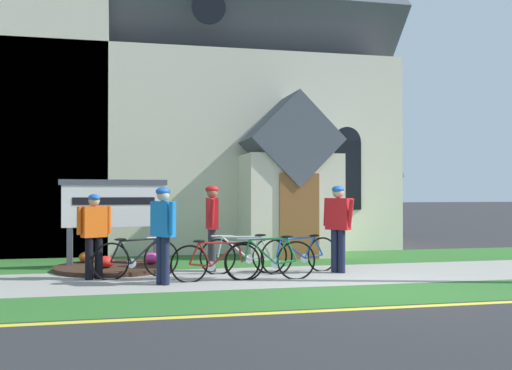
{
  "coord_description": "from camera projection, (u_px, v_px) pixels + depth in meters",
  "views": [
    {
      "loc": [
        -4.2,
        -9.32,
        1.66
      ],
      "look_at": [
        -1.09,
        4.36,
        1.81
      ],
      "focal_mm": 42.08,
      "sensor_mm": 36.0,
      "label": 1
    }
  ],
  "objects": [
    {
      "name": "sidewalk_slab",
      "position": [
        241.0,
        278.0,
        11.49
      ],
      "size": [
        32.0,
        2.79,
        0.01
      ],
      "primitive_type": "cube",
      "color": "#99968E",
      "rests_on": "ground"
    },
    {
      "name": "cyclist_in_yellow_jersey",
      "position": [
        338.0,
        221.0,
        12.16
      ],
      "size": [
        0.48,
        0.71,
        1.78
      ],
      "color": "#191E38",
      "rests_on": "ground"
    },
    {
      "name": "curb_paint_stripe",
      "position": [
        289.0,
        312.0,
        8.21
      ],
      "size": [
        28.0,
        0.16,
        0.01
      ],
      "primitive_type": "cube",
      "color": "yellow",
      "rests_on": "ground"
    },
    {
      "name": "cyclist_in_red_jersey",
      "position": [
        212.0,
        220.0,
        12.37
      ],
      "size": [
        0.29,
        0.77,
        1.78
      ],
      "color": "#2D2D33",
      "rests_on": "ground"
    },
    {
      "name": "cyclist_in_orange_jersey",
      "position": [
        94.0,
        230.0,
        11.25
      ],
      "size": [
        0.62,
        0.37,
        1.61
      ],
      "color": "black",
      "rests_on": "ground"
    },
    {
      "name": "bicycle_green",
      "position": [
        271.0,
        259.0,
        11.22
      ],
      "size": [
        1.72,
        0.14,
        0.85
      ],
      "color": "black",
      "rests_on": "ground"
    },
    {
      "name": "roadside_conifer",
      "position": [
        365.0,
        100.0,
        22.58
      ],
      "size": [
        2.85,
        2.85,
        8.08
      ],
      "color": "#4C3823",
      "rests_on": "ground"
    },
    {
      "name": "church_lawn",
      "position": [
        217.0,
        261.0,
        14.27
      ],
      "size": [
        24.0,
        2.92,
        0.01
      ],
      "primitive_type": "cube",
      "color": "#2D6628",
      "rests_on": "ground"
    },
    {
      "name": "flower_bed",
      "position": [
        114.0,
        267.0,
        12.62
      ],
      "size": [
        2.45,
        2.45,
        0.34
      ],
      "color": "#382319",
      "rests_on": "ground"
    },
    {
      "name": "ground",
      "position": [
        305.0,
        263.0,
        13.91
      ],
      "size": [
        140.0,
        140.0,
        0.0
      ],
      "primitive_type": "plane",
      "color": "#2B2B2D"
    },
    {
      "name": "bicycle_yellow",
      "position": [
        300.0,
        254.0,
        12.18
      ],
      "size": [
        1.76,
        0.46,
        0.79
      ],
      "color": "black",
      "rests_on": "ground"
    },
    {
      "name": "church_building",
      "position": [
        178.0,
        91.0,
        20.06
      ],
      "size": [
        11.59,
        11.61,
        14.07
      ],
      "color": "beige",
      "rests_on": "ground"
    },
    {
      "name": "bicycle_blue",
      "position": [
        136.0,
        259.0,
        11.42
      ],
      "size": [
        1.66,
        0.59,
        0.8
      ],
      "color": "black",
      "rests_on": "ground"
    },
    {
      "name": "cyclist_in_green_jersey",
      "position": [
        163.0,
        227.0,
        10.61
      ],
      "size": [
        0.43,
        0.66,
        1.74
      ],
      "color": "#191E38",
      "rests_on": "ground"
    },
    {
      "name": "church_sign",
      "position": [
        114.0,
        207.0,
        12.99
      ],
      "size": [
        2.3,
        0.3,
        1.92
      ],
      "color": "#474C56",
      "rests_on": "ground"
    },
    {
      "name": "grass_verge",
      "position": [
        270.0,
        299.0,
        9.24
      ],
      "size": [
        32.0,
        1.82,
        0.01
      ],
      "primitive_type": "cube",
      "color": "#2D6628",
      "rests_on": "ground"
    },
    {
      "name": "bicycle_orange",
      "position": [
        216.0,
        262.0,
        11.03
      ],
      "size": [
        1.71,
        0.18,
        0.79
      ],
      "color": "black",
      "rests_on": "ground"
    },
    {
      "name": "bicycle_white",
      "position": [
        244.0,
        255.0,
        12.04
      ],
      "size": [
        1.79,
        0.09,
        0.82
      ],
      "color": "black",
      "rests_on": "ground"
    }
  ]
}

